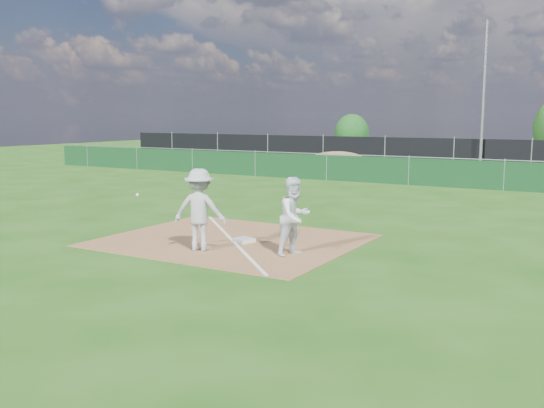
{
  "coord_description": "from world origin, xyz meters",
  "views": [
    {
      "loc": [
        8.22,
        -11.12,
        3.05
      ],
      "look_at": [
        1.15,
        1.0,
        1.0
      ],
      "focal_mm": 40.0,
      "sensor_mm": 36.0,
      "label": 1
    }
  ],
  "objects_px": {
    "play_at_first": "(200,210)",
    "light_pole": "(483,98)",
    "car_left": "(386,151)",
    "runner": "(295,217)",
    "first_base": "(244,240)",
    "car_mid": "(439,151)",
    "tree_left": "(352,134)"
  },
  "relations": [
    {
      "from": "play_at_first",
      "to": "tree_left",
      "type": "height_order",
      "value": "tree_left"
    },
    {
      "from": "first_base",
      "to": "car_mid",
      "type": "height_order",
      "value": "car_mid"
    },
    {
      "from": "light_pole",
      "to": "tree_left",
      "type": "xyz_separation_m",
      "value": [
        -11.75,
        10.15,
        -2.36
      ]
    },
    {
      "from": "runner",
      "to": "car_mid",
      "type": "xyz_separation_m",
      "value": [
        -4.24,
        27.59,
        -0.07
      ]
    },
    {
      "from": "play_at_first",
      "to": "runner",
      "type": "xyz_separation_m",
      "value": [
        2.06,
        0.69,
        -0.08
      ]
    },
    {
      "from": "car_left",
      "to": "tree_left",
      "type": "distance_m",
      "value": 8.07
    },
    {
      "from": "car_mid",
      "to": "first_base",
      "type": "bearing_deg",
      "value": -152.58
    },
    {
      "from": "play_at_first",
      "to": "runner",
      "type": "bearing_deg",
      "value": 18.56
    },
    {
      "from": "tree_left",
      "to": "light_pole",
      "type": "bearing_deg",
      "value": -40.82
    },
    {
      "from": "light_pole",
      "to": "car_mid",
      "type": "bearing_deg",
      "value": 124.78
    },
    {
      "from": "car_mid",
      "to": "light_pole",
      "type": "bearing_deg",
      "value": -123.19
    },
    {
      "from": "car_mid",
      "to": "car_left",
      "type": "bearing_deg",
      "value": 136.26
    },
    {
      "from": "play_at_first",
      "to": "runner",
      "type": "distance_m",
      "value": 2.17
    },
    {
      "from": "runner",
      "to": "car_mid",
      "type": "bearing_deg",
      "value": 26.55
    },
    {
      "from": "play_at_first",
      "to": "car_mid",
      "type": "height_order",
      "value": "play_at_first"
    },
    {
      "from": "play_at_first",
      "to": "light_pole",
      "type": "bearing_deg",
      "value": 86.31
    },
    {
      "from": "light_pole",
      "to": "car_left",
      "type": "bearing_deg",
      "value": 149.73
    },
    {
      "from": "light_pole",
      "to": "first_base",
      "type": "bearing_deg",
      "value": -92.94
    },
    {
      "from": "runner",
      "to": "tree_left",
      "type": "bearing_deg",
      "value": 38.6
    },
    {
      "from": "light_pole",
      "to": "play_at_first",
      "type": "relative_size",
      "value": 3.3
    },
    {
      "from": "light_pole",
      "to": "tree_left",
      "type": "distance_m",
      "value": 15.7
    },
    {
      "from": "play_at_first",
      "to": "car_mid",
      "type": "distance_m",
      "value": 28.37
    },
    {
      "from": "light_pole",
      "to": "car_mid",
      "type": "distance_m",
      "value": 7.18
    },
    {
      "from": "first_base",
      "to": "play_at_first",
      "type": "xyz_separation_m",
      "value": [
        -0.37,
        -1.25,
        0.89
      ]
    },
    {
      "from": "light_pole",
      "to": "runner",
      "type": "distance_m",
      "value": 22.53
    },
    {
      "from": "light_pole",
      "to": "first_base",
      "type": "xyz_separation_m",
      "value": [
        -1.12,
        -21.75,
        -3.94
      ]
    },
    {
      "from": "car_left",
      "to": "tree_left",
      "type": "relative_size",
      "value": 1.39
    },
    {
      "from": "runner",
      "to": "car_left",
      "type": "xyz_separation_m",
      "value": [
        -7.28,
        26.22,
        -0.1
      ]
    },
    {
      "from": "play_at_first",
      "to": "car_mid",
      "type": "relative_size",
      "value": 0.51
    },
    {
      "from": "first_base",
      "to": "car_left",
      "type": "relative_size",
      "value": 0.09
    },
    {
      "from": "car_left",
      "to": "runner",
      "type": "bearing_deg",
      "value": 176.49
    },
    {
      "from": "runner",
      "to": "car_left",
      "type": "relative_size",
      "value": 0.39
    }
  ]
}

